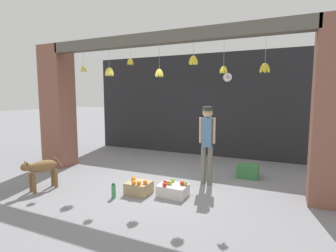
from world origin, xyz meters
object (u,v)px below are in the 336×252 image
Objects in this scene: dog at (41,169)px; wall_clock at (228,77)px; produce_box_green at (248,171)px; fruit_crate_oranges at (139,187)px; water_bottle at (114,191)px; shopkeeper at (207,139)px; fruit_crate_apples at (173,190)px.

wall_clock is at bearing 161.98° from dog.
wall_clock is (-0.89, 1.78, 2.28)m from produce_box_green.
water_bottle is at bearing -130.70° from fruit_crate_oranges.
produce_box_green is 1.68× the size of water_bottle.
wall_clock is at bearing 73.56° from water_bottle.
shopkeeper is (2.90, 1.72, 0.54)m from dog.
dog is at bearing -145.05° from produce_box_green.
fruit_crate_apples is 1.94× the size of water_bottle.
shopkeeper is at bearing 47.41° from water_bottle.
wall_clock reaches higher than shopkeeper.
dog is at bearing -161.42° from fruit_crate_oranges.
shopkeeper is 6.03× the size of wall_clock.
shopkeeper reaches higher than produce_box_green.
fruit_crate_apples reaches higher than water_bottle.
dog is 3.41m from shopkeeper.
fruit_crate_oranges reaches higher than fruit_crate_apples.
fruit_crate_oranges reaches higher than produce_box_green.
wall_clock reaches higher than fruit_crate_apples.
dog is at bearing -162.31° from fruit_crate_apples.
dog is 1.60m from water_bottle.
shopkeeper reaches higher than dog.
dog is 1.99m from fruit_crate_oranges.
shopkeeper is 3.56× the size of produce_box_green.
water_bottle is (-1.35, -1.47, -0.85)m from shopkeeper.
wall_clock reaches higher than dog.
fruit_crate_oranges is 0.83× the size of fruit_crate_apples.
produce_box_green is at bearing 47.22° from fruit_crate_oranges.
water_bottle is 4.83m from wall_clock.
wall_clock is at bearing -92.78° from shopkeeper.
produce_box_green is (0.75, 0.82, -0.83)m from shopkeeper.
shopkeeper is 3.72× the size of fruit_crate_oranges.
dog is 4.45m from produce_box_green.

